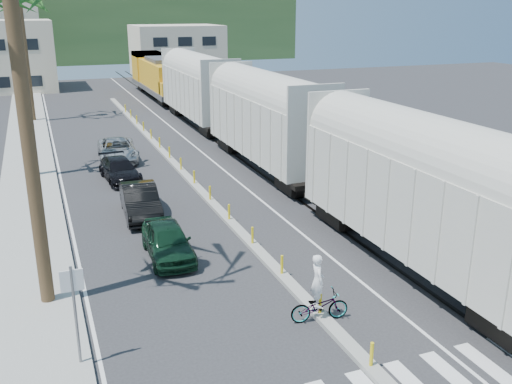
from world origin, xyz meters
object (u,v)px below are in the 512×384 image
(cyclist, at_px, (319,300))
(street_sign, at_px, (74,302))
(car_lead, at_px, (168,241))
(car_second, at_px, (140,201))

(cyclist, bearing_deg, street_sign, 95.95)
(street_sign, xyz_separation_m, car_lead, (3.84, 6.21, -1.28))
(car_lead, distance_m, car_second, 5.07)
(car_second, bearing_deg, car_lead, -85.11)
(car_second, bearing_deg, cyclist, -69.97)
(street_sign, relative_size, car_second, 0.65)
(car_lead, height_order, car_second, car_second)
(street_sign, distance_m, car_lead, 7.41)
(car_lead, relative_size, cyclist, 1.83)
(car_second, relative_size, cyclist, 2.04)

